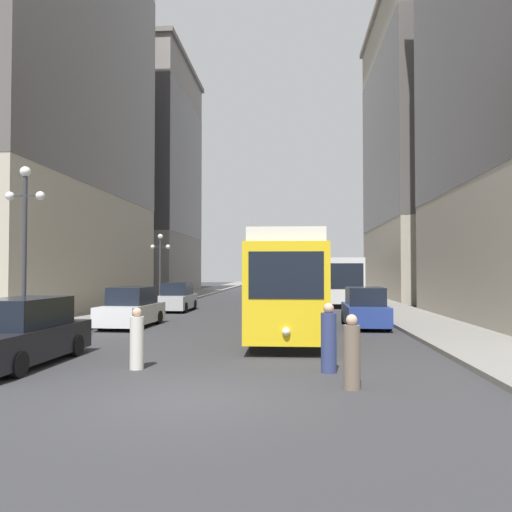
{
  "coord_description": "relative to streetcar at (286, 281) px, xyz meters",
  "views": [
    {
      "loc": [
        2.09,
        -9.95,
        2.58
      ],
      "look_at": [
        0.53,
        10.79,
        3.18
      ],
      "focal_mm": 35.1,
      "sensor_mm": 36.0,
      "label": 1
    }
  ],
  "objects": [
    {
      "name": "lamp_post_left_near",
      "position": [
        -9.0,
        -5.38,
        1.98
      ],
      "size": [
        1.41,
        0.36,
        6.05
      ],
      "color": "#333338",
      "rests_on": "sidewalk_left"
    },
    {
      "name": "parked_car_right_far",
      "position": [
        3.54,
        0.98,
        -1.26
      ],
      "size": [
        1.96,
        4.3,
        1.82
      ],
      "rotation": [
        0.0,
        0.0,
        3.12
      ],
      "color": "black",
      "rests_on": "ground"
    },
    {
      "name": "building_left_corner",
      "position": [
        -19.83,
        34.89,
        11.75
      ],
      "size": [
        16.51,
        17.67,
        26.89
      ],
      "color": "gray",
      "rests_on": "ground"
    },
    {
      "name": "transit_bus",
      "position": [
        3.55,
        17.87,
        -0.15
      ],
      "size": [
        3.05,
        12.92,
        3.45
      ],
      "rotation": [
        0.0,
        0.0,
        0.04
      ],
      "color": "black",
      "rests_on": "ground"
    },
    {
      "name": "pedestrian_crossing_far",
      "position": [
        1.57,
        -10.98,
        -1.35
      ],
      "size": [
        0.36,
        0.36,
        1.62
      ],
      "rotation": [
        0.0,
        0.0,
        6.0
      ],
      "color": "#6B5B4C",
      "rests_on": "ground"
    },
    {
      "name": "parked_car_left_near",
      "position": [
        -7.1,
        9.41,
        -1.26
      ],
      "size": [
        1.91,
        4.4,
        1.82
      ],
      "rotation": [
        0.0,
        0.0,
        -0.01
      ],
      "color": "black",
      "rests_on": "ground"
    },
    {
      "name": "streetcar",
      "position": [
        0.0,
        0.0,
        0.0
      ],
      "size": [
        2.8,
        14.89,
        3.89
      ],
      "rotation": [
        0.0,
        0.0,
        0.01
      ],
      "color": "black",
      "rests_on": "ground"
    },
    {
      "name": "pedestrian_crossing_near",
      "position": [
        1.19,
        -9.24,
        -1.28
      ],
      "size": [
        0.39,
        0.39,
        1.76
      ],
      "rotation": [
        0.0,
        0.0,
        0.67
      ],
      "color": "navy",
      "rests_on": "ground"
    },
    {
      "name": "parked_car_left_mid",
      "position": [
        -7.1,
        -8.84,
        -1.26
      ],
      "size": [
        1.98,
        4.97,
        1.82
      ],
      "rotation": [
        0.0,
        0.0,
        -0.02
      ],
      "color": "black",
      "rests_on": "ground"
    },
    {
      "name": "ground_plane",
      "position": [
        -1.78,
        -12.09,
        -2.1
      ],
      "size": [
        200.0,
        200.0,
        0.0
      ],
      "primitive_type": "plane",
      "color": "#303033"
    },
    {
      "name": "sidewalk_right",
      "position": [
        6.58,
        27.91,
        -2.03
      ],
      "size": [
        3.48,
        120.0,
        0.15
      ],
      "primitive_type": "cube",
      "color": "gray",
      "rests_on": "ground"
    },
    {
      "name": "pedestrian_on_sidewalk",
      "position": [
        -3.78,
        -9.19,
        -1.35
      ],
      "size": [
        0.36,
        0.36,
        1.6
      ],
      "rotation": [
        0.0,
        0.0,
        4.46
      ],
      "color": "beige",
      "rests_on": "ground"
    },
    {
      "name": "parked_car_left_far",
      "position": [
        -7.1,
        0.46,
        -1.26
      ],
      "size": [
        2.06,
        4.57,
        1.82
      ],
      "rotation": [
        0.0,
        0.0,
        -0.05
      ],
      "color": "black",
      "rests_on": "ground"
    },
    {
      "name": "lamp_post_left_far",
      "position": [
        -9.0,
        12.35,
        1.36
      ],
      "size": [
        1.41,
        0.36,
        4.99
      ],
      "color": "#333338",
      "rests_on": "sidewalk_left"
    },
    {
      "name": "sidewalk_left",
      "position": [
        -10.14,
        27.91,
        -2.03
      ],
      "size": [
        3.48,
        120.0,
        0.15
      ],
      "primitive_type": "cube",
      "color": "gray",
      "rests_on": "ground"
    },
    {
      "name": "building_right_midblock",
      "position": [
        16.04,
        25.81,
        12.14
      ],
      "size": [
        16.06,
        20.32,
        27.64
      ],
      "color": "#B2A893",
      "rests_on": "ground"
    },
    {
      "name": "building_left_midblock",
      "position": [
        -19.04,
        9.68,
        14.06
      ],
      "size": [
        14.92,
        22.9,
        31.34
      ],
      "color": "#B2A893",
      "rests_on": "ground"
    }
  ]
}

